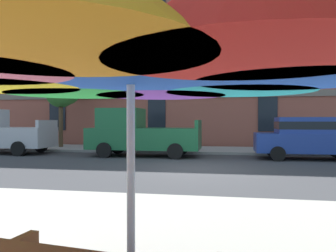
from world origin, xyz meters
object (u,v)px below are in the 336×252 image
Objects in this scene: pickup_green at (139,134)px; patio_umbrella at (131,46)px; street_tree_left at (61,88)px; sedan_blue at (307,137)px.

pickup_green is 13.18m from patio_umbrella.
patio_umbrella is (8.81, -15.73, -1.35)m from street_tree_left.
patio_umbrella is at bearing -75.25° from pickup_green.
patio_umbrella reaches higher than pickup_green.
sedan_blue is at bearing 72.66° from patio_umbrella.
pickup_green is at bearing -28.98° from street_tree_left.
sedan_blue is at bearing -13.33° from street_tree_left.
street_tree_left is 18.08m from patio_umbrella.
patio_umbrella is (-3.97, -12.70, 1.23)m from sedan_blue.
pickup_green is at bearing 180.00° from sedan_blue.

